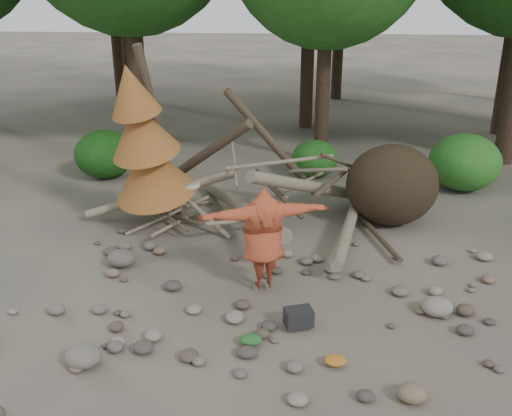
{
  "coord_description": "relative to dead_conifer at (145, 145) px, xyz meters",
  "views": [
    {
      "loc": [
        0.45,
        -8.86,
        5.53
      ],
      "look_at": [
        -0.44,
        1.5,
        1.4
      ],
      "focal_mm": 40.0,
      "sensor_mm": 36.0,
      "label": 1
    }
  ],
  "objects": [
    {
      "name": "boulder_mid_right",
      "position": [
        6.03,
        -3.23,
        -1.95
      ],
      "size": [
        0.55,
        0.5,
        0.33
      ],
      "primitive_type": "ellipsoid",
      "color": "gray",
      "rests_on": "ground"
    },
    {
      "name": "bush_mid",
      "position": [
        3.92,
        4.43,
        -1.55
      ],
      "size": [
        1.4,
        1.4,
        1.12
      ],
      "primitive_type": "ellipsoid",
      "color": "#24651D",
      "rests_on": "ground"
    },
    {
      "name": "deadfall_pile",
      "position": [
        5.13,
        0.87,
        -1.16
      ],
      "size": [
        8.55,
        5.24,
        3.3
      ],
      "color": "#332619",
      "rests_on": "ground"
    },
    {
      "name": "dead_conifer",
      "position": [
        0.0,
        0.0,
        0.0
      ],
      "size": [
        2.06,
        2.16,
        4.35
      ],
      "color": "#4C3F30",
      "rests_on": "ground"
    },
    {
      "name": "cloth_orange",
      "position": [
        4.16,
        -4.87,
        -2.05
      ],
      "size": [
        0.35,
        0.28,
        0.13
      ],
      "primitive_type": "ellipsoid",
      "color": "#B66A1F",
      "rests_on": "ground"
    },
    {
      "name": "backpack",
      "position": [
        3.58,
        -3.86,
        -1.96
      ],
      "size": [
        0.54,
        0.45,
        0.31
      ],
      "primitive_type": "cube",
      "rotation": [
        0.0,
        0.0,
        0.34
      ],
      "color": "black",
      "rests_on": "ground"
    },
    {
      "name": "frisbee_thrower",
      "position": [
        2.87,
        -2.58,
        -1.03
      ],
      "size": [
        2.66,
        1.37,
        2.16
      ],
      "color": "#AA4126",
      "rests_on": "ground"
    },
    {
      "name": "boulder_front_right",
      "position": [
        5.21,
        -5.55,
        -1.98
      ],
      "size": [
        0.43,
        0.39,
        0.26
      ],
      "primitive_type": "ellipsoid",
      "color": "#7D644E",
      "rests_on": "ground"
    },
    {
      "name": "boulder_front_left",
      "position": [
        0.29,
        -5.18,
        -1.94
      ],
      "size": [
        0.57,
        0.51,
        0.34
      ],
      "primitive_type": "ellipsoid",
      "color": "slate",
      "rests_on": "ground"
    },
    {
      "name": "cloth_green",
      "position": [
        2.81,
        -4.44,
        -2.04
      ],
      "size": [
        0.37,
        0.31,
        0.14
      ],
      "primitive_type": "ellipsoid",
      "color": "#255D25",
      "rests_on": "ground"
    },
    {
      "name": "boulder_mid_left",
      "position": [
        -0.15,
        -1.87,
        -1.93
      ],
      "size": [
        0.6,
        0.54,
        0.36
      ],
      "primitive_type": "ellipsoid",
      "color": "#5E564F",
      "rests_on": "ground"
    },
    {
      "name": "bush_right",
      "position": [
        8.12,
        3.63,
        -1.31
      ],
      "size": [
        2.0,
        2.0,
        1.6
      ],
      "primitive_type": "ellipsoid",
      "color": "#2D7825",
      "rests_on": "ground"
    },
    {
      "name": "ground",
      "position": [
        3.12,
        -3.37,
        -2.11
      ],
      "size": [
        120.0,
        120.0,
        0.0
      ],
      "primitive_type": "plane",
      "color": "#514C44",
      "rests_on": "ground"
    },
    {
      "name": "bush_left",
      "position": [
        -2.38,
        3.83,
        -1.39
      ],
      "size": [
        1.8,
        1.8,
        1.44
      ],
      "primitive_type": "ellipsoid",
      "color": "#1A5015",
      "rests_on": "ground"
    }
  ]
}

